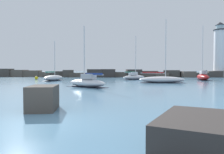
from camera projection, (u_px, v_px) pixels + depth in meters
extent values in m
plane|color=teal|center=(41.00, 123.00, 8.58)|extent=(600.00, 600.00, 0.00)
cube|color=teal|center=(114.00, 73.00, 122.27)|extent=(400.00, 116.00, 0.01)
cube|color=#423D38|center=(5.00, 73.00, 63.99)|extent=(4.59, 6.06, 2.36)
cube|color=brown|center=(18.00, 73.00, 63.38)|extent=(5.01, 4.04, 2.02)
cube|color=brown|center=(32.00, 74.00, 63.80)|extent=(4.92, 4.57, 1.86)
cube|color=brown|center=(46.00, 74.00, 63.21)|extent=(5.48, 4.46, 1.43)
cube|color=#423D38|center=(58.00, 74.00, 63.18)|extent=(4.56, 4.02, 1.61)
cube|color=#423D38|center=(68.00, 73.00, 62.65)|extent=(3.75, 5.01, 1.99)
cube|color=#4C443D|center=(81.00, 75.00, 61.94)|extent=(5.84, 5.38, 1.21)
cube|color=#383330|center=(97.00, 73.00, 61.81)|extent=(4.86, 5.70, 2.20)
cube|color=#383330|center=(107.00, 73.00, 61.95)|extent=(4.58, 5.83, 2.22)
cube|color=#4C443D|center=(120.00, 74.00, 62.99)|extent=(3.93, 5.17, 1.42)
cube|color=#383330|center=(134.00, 73.00, 62.20)|extent=(4.51, 4.24, 2.14)
cube|color=#4C443D|center=(149.00, 74.00, 62.44)|extent=(5.72, 5.04, 1.74)
cube|color=brown|center=(161.00, 75.00, 61.37)|extent=(3.84, 3.37, 1.22)
cube|color=#423D38|center=(172.00, 74.00, 62.30)|extent=(5.22, 4.82, 1.93)
cube|color=brown|center=(186.00, 74.00, 61.03)|extent=(4.13, 5.61, 1.61)
cube|color=#4C443D|center=(201.00, 75.00, 61.04)|extent=(4.87, 4.72, 1.23)
cube|color=#423D38|center=(213.00, 74.00, 61.29)|extent=(4.15, 5.61, 1.65)
cylinder|color=gray|center=(219.00, 74.00, 60.52)|extent=(4.04, 4.04, 1.80)
cylinder|color=white|center=(220.00, 51.00, 60.30)|extent=(2.99, 2.99, 11.10)
cylinder|color=#232328|center=(220.00, 30.00, 60.10)|extent=(3.44, 3.44, 0.25)
cylinder|color=silver|center=(220.00, 27.00, 60.08)|extent=(2.09, 2.09, 1.15)
cone|color=#232328|center=(220.00, 24.00, 60.04)|extent=(2.54, 2.54, 0.90)
cube|color=#423D38|center=(43.00, 98.00, 11.32)|extent=(1.65, 2.34, 1.26)
cube|color=#383330|center=(196.00, 130.00, 6.21)|extent=(3.14, 3.78, 0.76)
ellipsoid|color=white|center=(87.00, 83.00, 26.31)|extent=(5.65, 4.83, 0.94)
cube|color=black|center=(87.00, 87.00, 26.33)|extent=(5.41, 4.64, 0.03)
cube|color=#B2B2B7|center=(89.00, 77.00, 26.11)|extent=(1.97, 1.83, 0.64)
cylinder|color=silver|center=(84.00, 53.00, 26.45)|extent=(0.12, 0.12, 6.44)
cylinder|color=#BCBCC1|center=(94.00, 75.00, 25.58)|extent=(2.56, 1.90, 0.10)
cube|color=navy|center=(94.00, 74.00, 25.58)|extent=(2.24, 1.71, 0.20)
ellipsoid|color=white|center=(162.00, 80.00, 34.74)|extent=(7.26, 2.23, 0.99)
cube|color=black|center=(162.00, 83.00, 34.76)|extent=(6.90, 2.18, 0.03)
cylinder|color=silver|center=(166.00, 48.00, 34.54)|extent=(0.12, 0.12, 9.03)
cylinder|color=#BCBCC1|center=(153.00, 73.00, 34.79)|extent=(3.97, 0.19, 0.10)
cube|color=maroon|center=(153.00, 72.00, 34.78)|extent=(3.38, 0.27, 0.20)
ellipsoid|color=silver|center=(54.00, 78.00, 41.32)|extent=(3.06, 6.91, 1.02)
cube|color=black|center=(54.00, 81.00, 41.34)|extent=(2.96, 6.57, 0.03)
cylinder|color=silver|center=(55.00, 58.00, 41.68)|extent=(0.12, 0.12, 6.52)
cylinder|color=#BCBCC1|center=(50.00, 72.00, 39.98)|extent=(0.81, 3.63, 0.10)
cube|color=#1E664C|center=(50.00, 72.00, 39.98)|extent=(0.80, 3.11, 0.20)
ellipsoid|color=silver|center=(134.00, 77.00, 46.10)|extent=(5.73, 5.73, 0.94)
cube|color=black|center=(134.00, 79.00, 46.12)|extent=(5.48, 5.48, 0.03)
cube|color=silver|center=(133.00, 74.00, 45.86)|extent=(2.02, 2.03, 0.64)
cylinder|color=silver|center=(136.00, 56.00, 46.27)|extent=(0.12, 0.12, 8.27)
cylinder|color=#BCBCC1|center=(130.00, 72.00, 45.20)|extent=(2.55, 2.55, 0.10)
cube|color=#1E664C|center=(130.00, 72.00, 45.20)|extent=(2.25, 2.25, 0.20)
ellipsoid|color=maroon|center=(203.00, 77.00, 43.10)|extent=(2.66, 6.52, 1.23)
cube|color=black|center=(203.00, 80.00, 43.12)|extent=(2.58, 6.20, 0.03)
cube|color=#B2B2B7|center=(203.00, 72.00, 42.76)|extent=(1.26, 2.02, 0.64)
cylinder|color=silver|center=(203.00, 50.00, 43.39)|extent=(0.12, 0.12, 9.59)
cylinder|color=#BCBCC1|center=(205.00, 71.00, 41.81)|extent=(0.55, 3.47, 0.10)
cube|color=#4C4C51|center=(205.00, 71.00, 41.81)|extent=(0.58, 2.96, 0.20)
sphere|color=yellow|center=(36.00, 78.00, 45.61)|extent=(0.70, 0.70, 0.70)
cylinder|color=black|center=(36.00, 76.00, 45.60)|extent=(0.04, 0.04, 0.20)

